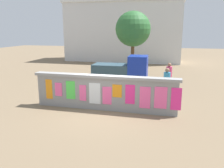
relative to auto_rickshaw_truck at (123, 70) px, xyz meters
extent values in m
plane|color=#7A664C|center=(0.27, 2.53, -0.90)|extent=(60.00, 60.00, 0.00)
cube|color=gray|center=(0.27, -5.47, -0.18)|extent=(6.35, 0.30, 1.45)
cube|color=gray|center=(0.27, -5.47, 0.61)|extent=(6.55, 0.42, 0.12)
cube|color=orange|center=(-2.33, -5.63, -0.08)|extent=(0.32, 0.03, 0.92)
cube|color=#F9599E|center=(-1.86, -5.63, -0.07)|extent=(0.35, 0.03, 0.62)
cube|color=#4CD84C|center=(-1.26, -5.63, -0.06)|extent=(0.43, 0.03, 0.83)
cube|color=#F9599E|center=(-0.68, -5.63, -0.15)|extent=(0.32, 0.02, 0.72)
cube|color=silver|center=(-0.11, -5.63, -0.14)|extent=(0.52, 0.02, 0.94)
cube|color=#F9599E|center=(0.45, -5.63, -0.20)|extent=(0.41, 0.03, 0.79)
cube|color=orange|center=(0.89, -5.63, 0.04)|extent=(0.41, 0.02, 0.56)
cube|color=#F42D8C|center=(1.46, -5.63, -0.07)|extent=(0.41, 0.02, 0.84)
cube|color=#F9599E|center=(2.09, -5.63, -0.17)|extent=(0.45, 0.02, 0.93)
cube|color=#F9599E|center=(2.73, -5.63, -0.13)|extent=(0.52, 0.01, 0.92)
cube|color=#F42D8C|center=(3.35, -5.63, -0.14)|extent=(0.42, 0.02, 0.94)
cylinder|color=black|center=(1.07, 0.69, -0.55)|extent=(0.71, 0.22, 0.70)
cylinder|color=black|center=(1.11, -0.61, -0.55)|extent=(0.71, 0.22, 0.70)
cylinder|color=black|center=(-1.43, 0.60, -0.55)|extent=(0.71, 0.22, 0.70)
cylinder|color=black|center=(-1.39, -0.70, -0.55)|extent=(0.71, 0.22, 0.70)
cube|color=#1933A5|center=(0.99, 0.03, 0.20)|extent=(1.25, 1.54, 1.50)
cube|color=#334C59|center=(-0.81, -0.03, -0.10)|extent=(2.45, 1.58, 0.90)
cylinder|color=black|center=(0.47, -3.67, -0.60)|extent=(0.61, 0.17, 0.60)
cylinder|color=black|center=(1.76, -3.82, -0.60)|extent=(0.61, 0.19, 0.60)
cube|color=gold|center=(1.11, -3.75, -0.32)|extent=(1.02, 0.36, 0.32)
cube|color=black|center=(1.31, -3.77, -0.14)|extent=(0.58, 0.28, 0.10)
cube|color=#262626|center=(0.56, -3.68, -0.05)|extent=(0.11, 0.56, 0.03)
cylinder|color=black|center=(-1.85, -2.22, -0.57)|extent=(0.65, 0.17, 0.66)
cylinder|color=black|center=(-2.88, -2.42, -0.57)|extent=(0.65, 0.17, 0.66)
cube|color=#197233|center=(-2.37, -2.32, -0.39)|extent=(0.94, 0.23, 0.06)
cylinder|color=#197233|center=(-2.51, -2.35, -0.17)|extent=(0.04, 0.04, 0.40)
cube|color=black|center=(-2.51, -2.35, 0.03)|extent=(0.21, 0.12, 0.05)
cube|color=black|center=(-1.90, -2.23, -0.02)|extent=(0.13, 0.44, 0.03)
cylinder|color=black|center=(-1.38, -4.21, -0.57)|extent=(0.66, 0.16, 0.66)
cylinder|color=black|center=(-0.35, -4.02, -0.57)|extent=(0.66, 0.16, 0.66)
cube|color=#1933A5|center=(-0.87, -4.11, -0.39)|extent=(0.94, 0.22, 0.06)
cylinder|color=#1933A5|center=(-0.72, -4.09, -0.17)|extent=(0.04, 0.04, 0.40)
cube|color=black|center=(-0.72, -4.09, 0.03)|extent=(0.21, 0.12, 0.05)
cube|color=black|center=(-1.34, -4.20, -0.02)|extent=(0.12, 0.44, 0.03)
cylinder|color=purple|center=(3.00, -1.25, -0.50)|extent=(0.12, 0.12, 0.80)
cylinder|color=purple|center=(2.98, -1.07, -0.50)|extent=(0.12, 0.12, 0.80)
cylinder|color=#D83F72|center=(2.99, -1.16, 0.20)|extent=(0.37, 0.37, 0.60)
sphere|color=#8C664C|center=(2.99, -1.16, 0.61)|extent=(0.22, 0.22, 0.22)
cylinder|color=yellow|center=(3.00, -3.11, -0.50)|extent=(0.12, 0.12, 0.80)
cylinder|color=yellow|center=(2.82, -3.12, -0.50)|extent=(0.12, 0.12, 0.80)
cylinder|color=#338CBF|center=(2.91, -3.12, 0.20)|extent=(0.35, 0.35, 0.60)
sphere|color=#8C664C|center=(2.91, -3.12, 0.61)|extent=(0.22, 0.22, 0.22)
cylinder|color=brown|center=(0.02, 3.62, 0.39)|extent=(0.27, 0.27, 2.59)
sphere|color=#2D6831|center=(0.02, 3.62, 2.66)|extent=(2.77, 2.77, 2.77)
cube|color=silver|center=(-2.36, 11.47, 2.27)|extent=(12.72, 4.22, 6.34)
cube|color=silver|center=(-2.36, 11.47, 5.69)|extent=(13.02, 4.52, 0.50)
camera|label=1|loc=(3.07, -15.04, 2.61)|focal=37.45mm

